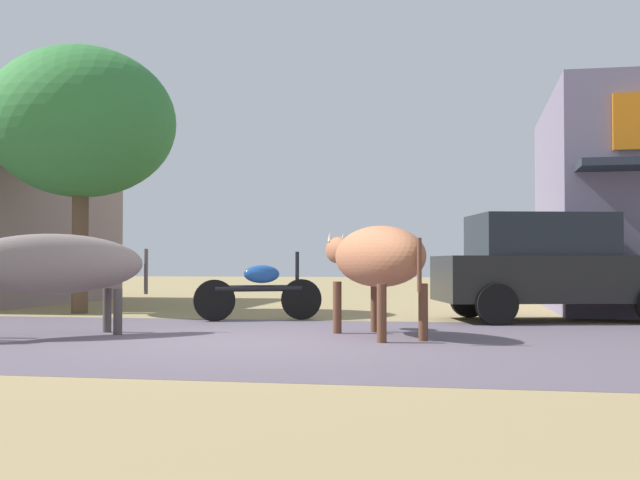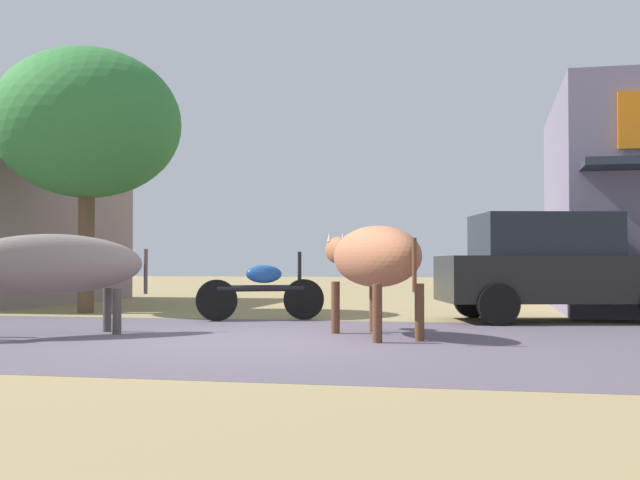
{
  "view_description": "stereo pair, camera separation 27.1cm",
  "coord_description": "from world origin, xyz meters",
  "px_view_note": "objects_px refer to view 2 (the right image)",
  "views": [
    {
      "loc": [
        2.38,
        -9.01,
        0.9
      ],
      "look_at": [
        0.36,
        1.88,
        1.21
      ],
      "focal_mm": 44.96,
      "sensor_mm": 36.0,
      "label": 1
    },
    {
      "loc": [
        2.65,
        -8.96,
        0.9
      ],
      "look_at": [
        0.36,
        1.88,
        1.21
      ],
      "focal_mm": 44.96,
      "sensor_mm": 36.0,
      "label": 2
    }
  ],
  "objects_px": {
    "parked_hatchback_car": "(555,266)",
    "parked_motorcycle": "(262,290)",
    "roadside_tree": "(87,124)",
    "cow_far_dark": "(373,257)",
    "cow_near_brown": "(48,265)"
  },
  "relations": [
    {
      "from": "parked_hatchback_car",
      "to": "parked_motorcycle",
      "type": "bearing_deg",
      "value": -170.12
    },
    {
      "from": "roadside_tree",
      "to": "cow_far_dark",
      "type": "distance_m",
      "value": 7.08
    },
    {
      "from": "parked_motorcycle",
      "to": "cow_far_dark",
      "type": "distance_m",
      "value": 3.17
    },
    {
      "from": "roadside_tree",
      "to": "cow_near_brown",
      "type": "distance_m",
      "value": 5.21
    },
    {
      "from": "parked_motorcycle",
      "to": "cow_near_brown",
      "type": "bearing_deg",
      "value": -120.79
    },
    {
      "from": "parked_hatchback_car",
      "to": "cow_far_dark",
      "type": "distance_m",
      "value": 3.93
    },
    {
      "from": "roadside_tree",
      "to": "parked_hatchback_car",
      "type": "height_order",
      "value": "roadside_tree"
    },
    {
      "from": "roadside_tree",
      "to": "cow_far_dark",
      "type": "relative_size",
      "value": 2.0
    },
    {
      "from": "roadside_tree",
      "to": "cow_near_brown",
      "type": "bearing_deg",
      "value": -67.4
    },
    {
      "from": "roadside_tree",
      "to": "cow_near_brown",
      "type": "height_order",
      "value": "roadside_tree"
    },
    {
      "from": "parked_hatchback_car",
      "to": "cow_far_dark",
      "type": "relative_size",
      "value": 1.66
    },
    {
      "from": "cow_near_brown",
      "to": "cow_far_dark",
      "type": "distance_m",
      "value": 3.98
    },
    {
      "from": "roadside_tree",
      "to": "parked_motorcycle",
      "type": "relative_size",
      "value": 2.57
    },
    {
      "from": "roadside_tree",
      "to": "cow_far_dark",
      "type": "height_order",
      "value": "roadside_tree"
    },
    {
      "from": "parked_motorcycle",
      "to": "cow_far_dark",
      "type": "relative_size",
      "value": 0.78
    }
  ]
}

